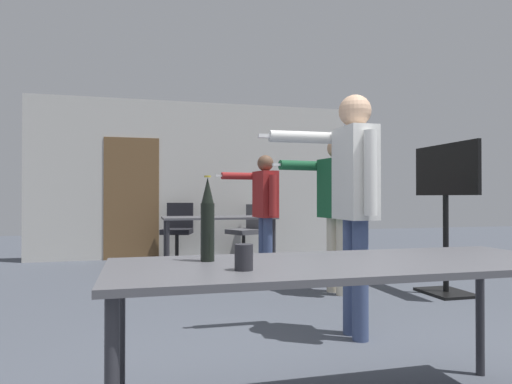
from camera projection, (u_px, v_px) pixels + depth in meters
back_wall at (195, 180)px, 7.99m from camera, size 5.58×0.12×2.71m
conference_table_near at (347, 275)px, 2.12m from camera, size 2.17×0.80×0.75m
conference_table_far at (219, 222)px, 6.88m from camera, size 1.67×0.77×0.75m
tv_screen at (446, 202)px, 4.94m from camera, size 0.44×1.03×1.63m
person_near_casual at (353, 187)px, 3.42m from camera, size 0.81×0.57×1.82m
person_left_plaid at (264, 203)px, 6.06m from camera, size 0.78×0.59×1.61m
person_far_watching at (336, 200)px, 4.97m from camera, size 0.85×0.67×1.70m
office_chair_far_left at (178, 233)px, 7.45m from camera, size 0.58×0.63×0.95m
office_chair_side_rolled at (247, 233)px, 7.79m from camera, size 0.66×0.63×0.92m
beer_bottle at (208, 221)px, 2.12m from camera, size 0.07×0.07×0.40m
drink_cup at (244, 257)px, 1.86m from camera, size 0.08×0.08×0.11m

